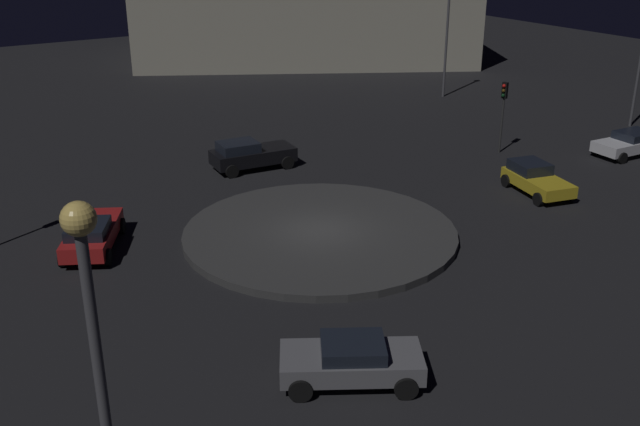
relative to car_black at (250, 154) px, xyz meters
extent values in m
plane|color=black|center=(9.62, -1.64, -0.82)|extent=(116.31, 116.31, 0.00)
cylinder|color=#383838|center=(9.62, -1.64, -0.67)|extent=(11.66, 11.66, 0.31)
cube|color=black|center=(0.02, 0.17, -0.11)|extent=(2.26, 4.57, 0.73)
cube|color=black|center=(-0.06, -0.67, 0.51)|extent=(1.82, 2.15, 0.51)
cylinder|color=black|center=(-0.77, 1.84, -0.47)|extent=(0.28, 0.72, 0.70)
cylinder|color=black|center=(1.09, 1.67, -0.47)|extent=(0.28, 0.72, 0.70)
cylinder|color=black|center=(-1.06, -1.33, -0.47)|extent=(0.28, 0.72, 0.70)
cylinder|color=black|center=(0.80, -1.50, -0.47)|extent=(0.28, 0.72, 0.70)
cube|color=gold|center=(10.93, 10.16, -0.22)|extent=(4.12, 2.58, 0.57)
cube|color=black|center=(10.17, 10.33, 0.33)|extent=(2.10, 1.92, 0.52)
cylinder|color=black|center=(12.47, 10.71, -0.50)|extent=(0.68, 0.36, 0.64)
cylinder|color=black|center=(12.07, 8.98, -0.50)|extent=(0.68, 0.36, 0.64)
cylinder|color=black|center=(9.78, 11.33, -0.50)|extent=(0.68, 0.36, 0.64)
cylinder|color=black|center=(9.39, 9.60, -0.50)|extent=(0.68, 0.36, 0.64)
cube|color=slate|center=(18.97, -6.46, -0.17)|extent=(3.62, 4.48, 0.61)
cube|color=black|center=(18.99, -6.43, 0.34)|extent=(2.28, 2.39, 0.40)
cylinder|color=black|center=(18.98, -8.20, -0.48)|extent=(0.54, 0.71, 0.69)
cylinder|color=black|center=(17.45, -7.31, -0.48)|extent=(0.54, 0.71, 0.69)
cylinder|color=black|center=(20.48, -5.62, -0.48)|extent=(0.54, 0.71, 0.69)
cylinder|color=black|center=(18.95, -4.73, -0.48)|extent=(0.54, 0.71, 0.69)
cube|color=red|center=(5.71, -10.15, -0.17)|extent=(4.62, 3.57, 0.62)
cube|color=black|center=(6.25, -10.45, 0.35)|extent=(2.39, 2.24, 0.42)
cylinder|color=black|center=(3.93, -10.18, -0.48)|extent=(0.71, 0.52, 0.68)
cylinder|color=black|center=(4.75, -8.66, -0.48)|extent=(0.71, 0.52, 0.68)
cylinder|color=black|center=(6.67, -11.65, -0.48)|extent=(0.71, 0.52, 0.68)
cylinder|color=black|center=(7.48, -10.13, -0.48)|extent=(0.71, 0.52, 0.68)
cube|color=white|center=(9.32, 19.23, -0.21)|extent=(2.05, 4.18, 0.59)
cube|color=black|center=(9.34, 19.71, 0.30)|extent=(1.71, 2.17, 0.43)
cylinder|color=black|center=(10.13, 17.71, -0.50)|extent=(0.26, 0.65, 0.64)
cylinder|color=black|center=(8.33, 17.82, -0.50)|extent=(0.26, 0.65, 0.64)
cylinder|color=black|center=(8.50, 20.75, -0.50)|extent=(0.26, 0.65, 0.64)
cylinder|color=#2D2D2D|center=(5.04, 13.47, 0.77)|extent=(0.12, 0.12, 3.18)
cube|color=black|center=(5.04, 13.47, 2.81)|extent=(0.35, 0.30, 0.90)
sphere|color=red|center=(5.09, 13.33, 3.08)|extent=(0.20, 0.20, 0.20)
sphere|color=#4C380F|center=(5.09, 13.33, 2.81)|extent=(0.20, 0.20, 0.20)
sphere|color=#0F3819|center=(5.09, 13.33, 2.54)|extent=(0.20, 0.20, 0.20)
cylinder|color=#4C4C51|center=(5.47, 24.76, 3.34)|extent=(0.18, 0.18, 8.33)
sphere|color=#F9D166|center=(23.97, -14.73, 7.98)|extent=(0.52, 0.52, 0.52)
cylinder|color=#4C4C51|center=(-7.37, 20.05, 3.30)|extent=(0.18, 0.18, 8.25)
cube|color=#ADA893|center=(-26.99, 19.76, 3.07)|extent=(28.36, 33.99, 7.79)
camera|label=1|loc=(33.88, -16.96, 11.98)|focal=41.33mm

